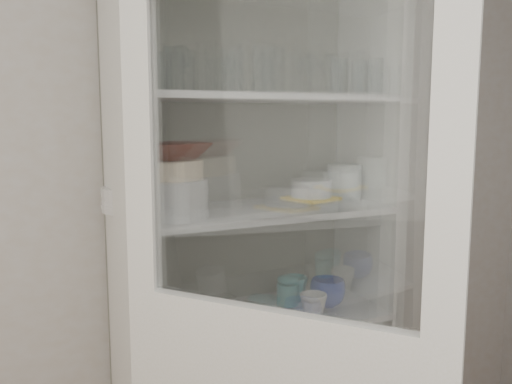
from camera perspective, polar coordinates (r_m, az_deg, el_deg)
name	(u,v)px	position (r m, az deg, el deg)	size (l,w,h in m)	color
wall_back	(184,192)	(2.09, -7.63, 0.00)	(3.60, 0.02, 2.60)	#ADA398
pantry_cabinet	(249,288)	(2.09, -0.74, -10.06)	(1.00, 0.45, 2.10)	silver
tumbler_0	(174,70)	(1.72, -8.60, 12.61)	(0.07, 0.07, 0.13)	silver
tumbler_1	(234,72)	(1.72, -2.36, 12.53)	(0.06, 0.06, 0.13)	silver
tumbler_2	(263,70)	(1.81, 0.76, 12.76)	(0.08, 0.08, 0.15)	silver
tumbler_3	(273,71)	(1.84, 1.77, 12.57)	(0.07, 0.07, 0.15)	silver
tumbler_4	(339,77)	(1.96, 8.73, 11.91)	(0.06, 0.06, 0.13)	silver
tumbler_5	(360,78)	(2.03, 10.86, 11.69)	(0.06, 0.06, 0.12)	silver
tumbler_6	(374,77)	(2.04, 12.32, 11.74)	(0.07, 0.07, 0.13)	silver
tumbler_7	(164,73)	(1.80, -9.68, 12.26)	(0.06, 0.06, 0.13)	silver
tumbler_8	(232,71)	(1.86, -2.53, 12.60)	(0.08, 0.08, 0.15)	silver
tumbler_9	(185,72)	(1.84, -7.49, 12.40)	(0.07, 0.07, 0.14)	silver
goblet_0	(143,69)	(1.88, -11.84, 12.55)	(0.07, 0.07, 0.16)	silver
goblet_1	(181,68)	(1.94, -7.85, 12.83)	(0.08, 0.08, 0.18)	silver
goblet_2	(309,74)	(2.16, 5.59, 12.26)	(0.08, 0.08, 0.18)	silver
goblet_3	(329,74)	(2.22, 7.74, 12.19)	(0.08, 0.08, 0.18)	silver
plate_stack_front	(173,198)	(1.77, -8.70, -0.66)	(0.23, 0.23, 0.13)	silver
plate_stack_back	(135,199)	(1.93, -12.59, -0.68)	(0.23, 0.23, 0.08)	silver
cream_bowl	(173,169)	(1.76, -8.76, 2.37)	(0.20, 0.20, 0.06)	#F9E0C0
terracotta_bowl	(172,151)	(1.75, -8.80, 4.27)	(0.23, 0.23, 0.06)	#552016
glass_platter	(311,202)	(2.01, 5.82, -1.10)	(0.35, 0.35, 0.02)	silver
yellow_trivet	(311,198)	(2.01, 5.82, -0.67)	(0.16, 0.16, 0.01)	#FFB30F
white_ramekin	(311,188)	(2.01, 5.84, 0.41)	(0.15, 0.15, 0.06)	silver
grey_bowl_stack	(344,182)	(2.16, 9.28, 1.07)	(0.13, 0.13, 0.14)	silver
mug_blue	(328,292)	(2.14, 7.55, -10.42)	(0.13, 0.13, 0.11)	navy
mug_teal	(294,289)	(2.18, 4.07, -10.12)	(0.10, 0.10, 0.10)	teal
mug_white	(313,306)	(2.01, 6.06, -11.86)	(0.10, 0.10, 0.09)	silver
teal_jar	(288,292)	(2.14, 3.36, -10.45)	(0.08, 0.08, 0.10)	teal
measuring_cups	(175,329)	(1.88, -8.50, -14.07)	(0.11, 0.11, 0.04)	#A4A3AF
white_canister	(167,310)	(1.93, -9.39, -12.13)	(0.11, 0.11, 0.13)	silver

